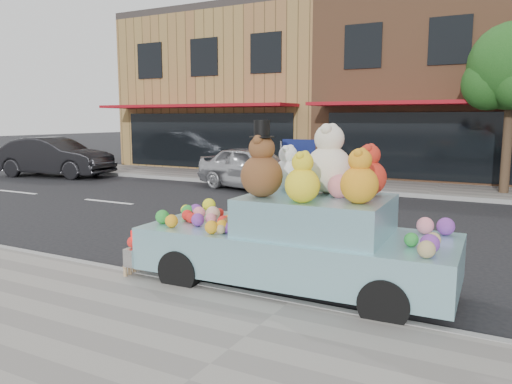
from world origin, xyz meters
The scene contains 10 objects.
ground centered at (0.00, 0.00, 0.00)m, with size 120.00×120.00×0.00m, color black.
near_sidewalk centered at (0.00, -6.50, 0.06)m, with size 60.00×3.00×0.12m, color gray.
far_sidewalk centered at (0.00, 6.50, 0.06)m, with size 60.00×3.00×0.12m, color gray.
near_kerb centered at (0.00, -5.00, 0.07)m, with size 60.00×0.12×0.13m, color gray.
far_kerb centered at (0.00, 5.00, 0.07)m, with size 60.00×0.12×0.13m, color gray.
storefront_left centered at (-10.00, 11.97, 3.64)m, with size 10.00×9.80×7.30m.
storefront_mid centered at (0.00, 11.97, 3.64)m, with size 10.00×9.80×7.30m.
car_silver centered at (-5.45, 4.10, 0.74)m, with size 1.74×4.32×1.47m, color #B5B6BB.
car_dark centered at (-14.54, 3.63, 0.80)m, with size 1.70×4.87×1.61m, color black.
art_car centered at (-0.22, -4.28, 0.83)m, with size 4.55×1.93×2.37m.
Camera 1 is at (2.45, -10.49, 2.39)m, focal length 35.00 mm.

